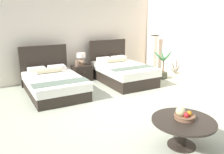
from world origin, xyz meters
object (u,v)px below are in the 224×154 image
Objects in this scene: bed_near_window at (53,83)px; potted_palm at (163,70)px; coffee_table at (183,126)px; floor_lamp_corner at (154,54)px; table_lamp at (81,58)px; bed_near_corner at (122,72)px; nightstand at (82,73)px; fruit_bowl at (184,115)px; vase at (77,63)px.

bed_near_window reaches higher than potted_palm.
bed_near_window is at bearing 173.94° from potted_palm.
floor_lamp_corner is at bearing 54.68° from coffee_table.
table_lamp is at bearing 153.77° from potted_palm.
bed_near_corner is 1.41m from potted_palm.
bed_near_corner is 1.29m from nightstand.
bed_near_window reaches higher than fruit_bowl.
fruit_bowl is 0.37× the size of potted_palm.
nightstand is 0.59× the size of coffee_table.
table_lamp is 1.19× the size of fruit_bowl.
potted_palm is (2.38, -1.17, -0.45)m from table_lamp.
nightstand is 4.34m from fruit_bowl.
vase is (-0.18, -0.04, 0.34)m from nightstand.
floor_lamp_corner reaches higher than coffee_table.
floor_lamp_corner reaches higher than bed_near_window.
nightstand is (-1.02, 0.79, -0.07)m from bed_near_corner.
coffee_table is 4.92m from floor_lamp_corner.
bed_near_corner is 1.75m from floor_lamp_corner.
coffee_table is at bearing -128.55° from potted_palm.
table_lamp is 0.44× the size of potted_palm.
coffee_table is 0.73× the size of floor_lamp_corner.
table_lamp is 2.69m from potted_palm.
potted_palm is (-0.29, -0.81, -0.39)m from floor_lamp_corner.
nightstand is at bearing 33.83° from bed_near_window.
nightstand is 1.77× the size of fruit_bowl.
bed_near_window is at bearing -143.17° from vase.
floor_lamp_corner is (2.82, 3.98, 0.15)m from fruit_bowl.
bed_near_window is 2.18m from bed_near_corner.
coffee_table is (-0.17, -4.37, -0.37)m from table_lamp.
bed_near_corner is 1.36m from table_lamp.
nightstand is at bearing 172.62° from floor_lamp_corner.
bed_near_window is 2.32× the size of potted_palm.
vase is at bearing 90.39° from fruit_bowl.
vase reaches higher than coffee_table.
nightstand is 0.65× the size of potted_palm.
floor_lamp_corner is 1.51× the size of potted_palm.
fruit_bowl is at bearing -91.92° from table_lamp.
bed_near_window is 10.48× the size of vase.
vase is at bearing 36.83° from bed_near_window.
table_lamp is at bearing 18.90° from vase.
bed_near_corner reaches higher than potted_palm.
bed_near_window is 1.40m from nightstand.
vase reaches higher than fruit_bowl.
potted_palm is at bearing -15.07° from bed_near_corner.
vase is at bearing -167.15° from nightstand.
fruit_bowl is at bearing -125.27° from floor_lamp_corner.
fruit_bowl is 4.06m from potted_palm.
bed_near_corner is at bearing 71.62° from coffee_table.
coffee_table is 1.11× the size of potted_palm.
floor_lamp_corner reaches higher than table_lamp.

